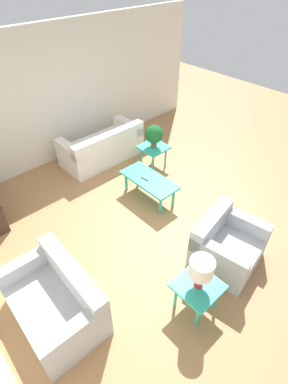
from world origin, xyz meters
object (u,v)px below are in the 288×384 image
at_px(coffee_table, 149,181).
at_px(table_lamp, 201,269).
at_px(side_table_plant, 154,149).
at_px(loveseat, 57,302).
at_px(armchair, 225,245).
at_px(sofa, 103,148).
at_px(potted_plant, 154,135).
at_px(side_table_lamp, 197,288).

relative_size(coffee_table, table_lamp, 2.36).
xyz_separation_m(side_table_plant, table_lamp, (-2.74, 1.89, 0.39)).
bearing_deg(loveseat, armchair, 70.20).
distance_m(sofa, potted_plant, 1.22).
xyz_separation_m(armchair, coffee_table, (1.83, -0.17, 0.07)).
relative_size(side_table_lamp, potted_plant, 1.14).
bearing_deg(side_table_plant, armchair, 159.08).
bearing_deg(loveseat, sofa, 136.01).
bearing_deg(potted_plant, side_table_plant, 0.00).
relative_size(loveseat, side_table_lamp, 2.50).
height_order(side_table_plant, table_lamp, table_lamp).
height_order(sofa, armchair, armchair).
relative_size(side_table_plant, potted_plant, 1.14).
distance_m(armchair, side_table_plant, 2.71).
height_order(side_table_lamp, potted_plant, potted_plant).
height_order(side_table_plant, potted_plant, potted_plant).
distance_m(potted_plant, table_lamp, 3.33).
distance_m(coffee_table, side_table_lamp, 2.31).
relative_size(sofa, armchair, 1.63).
height_order(coffee_table, table_lamp, table_lamp).
bearing_deg(table_lamp, sofa, -18.62).
height_order(side_table_plant, side_table_lamp, same).
xyz_separation_m(loveseat, coffee_table, (0.93, -2.47, 0.08)).
distance_m(loveseat, potted_plant, 3.68).
bearing_deg(coffee_table, sofa, -5.17).
distance_m(sofa, coffee_table, 1.65).
bearing_deg(table_lamp, armchair, -77.11).
xyz_separation_m(loveseat, potted_plant, (1.63, -3.26, 0.46)).
bearing_deg(armchair, loveseat, 148.87).
xyz_separation_m(coffee_table, potted_plant, (0.70, -0.80, 0.38)).
height_order(sofa, coffee_table, sofa).
height_order(potted_plant, table_lamp, potted_plant).
bearing_deg(armchair, potted_plant, 59.30).
height_order(armchair, potted_plant, potted_plant).
xyz_separation_m(side_table_lamp, table_lamp, (0.00, -0.00, 0.39)).
xyz_separation_m(loveseat, side_table_plant, (1.63, -3.26, 0.11)).
bearing_deg(sofa, side_table_plant, 124.95).
xyz_separation_m(armchair, table_lamp, (-0.21, 0.92, 0.50)).
bearing_deg(coffee_table, table_lamp, 151.86).
height_order(sofa, table_lamp, table_lamp).
height_order(coffee_table, potted_plant, potted_plant).
bearing_deg(armchair, side_table_plant, 59.30).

